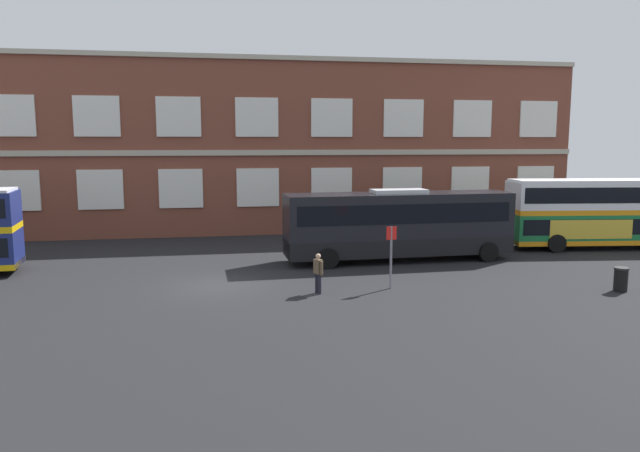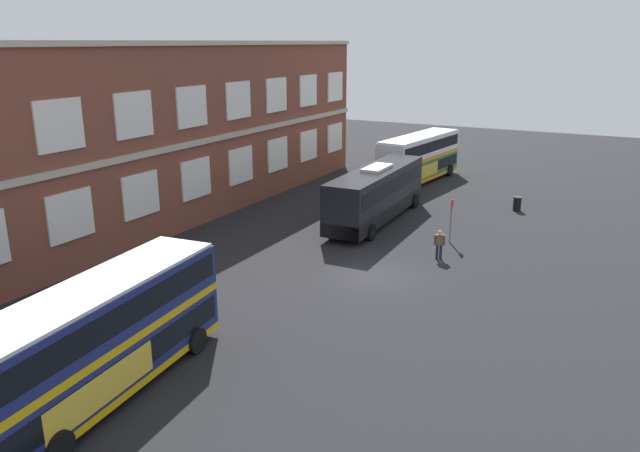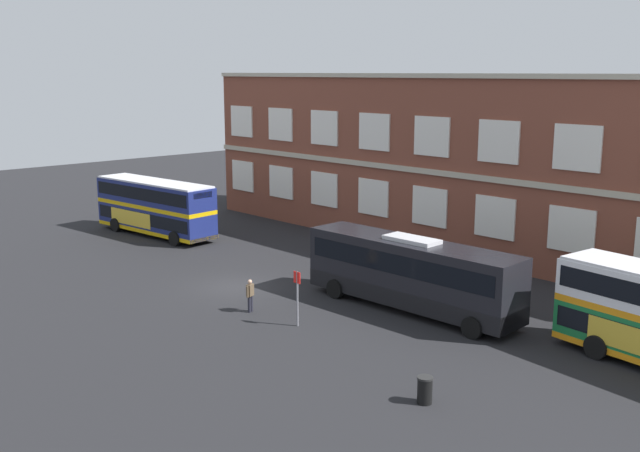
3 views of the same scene
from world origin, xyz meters
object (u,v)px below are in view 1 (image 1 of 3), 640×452
double_decker_middle (603,212)px  bus_stand_flag (391,251)px  touring_coach (398,225)px  waiting_passenger (318,272)px  station_litter_bin (621,279)px

double_decker_middle → bus_stand_flag: (-15.19, -7.35, -0.51)m
touring_coach → bus_stand_flag: bearing=-110.3°
waiting_passenger → bus_stand_flag: size_ratio=0.63×
double_decker_middle → station_litter_bin: double_decker_middle is taller
double_decker_middle → waiting_passenger: size_ratio=6.60×
double_decker_middle → station_litter_bin: 11.24m
waiting_passenger → bus_stand_flag: (3.23, 0.32, 0.70)m
waiting_passenger → station_litter_bin: bearing=-8.3°
double_decker_middle → waiting_passenger: (-18.42, -7.67, -1.22)m
touring_coach → bus_stand_flag: touring_coach is taller
waiting_passenger → station_litter_bin: size_ratio=1.65×
double_decker_middle → waiting_passenger: 19.99m
double_decker_middle → touring_coach: bearing=-173.3°
bus_stand_flag → station_litter_bin: (9.45, -2.17, -1.12)m
touring_coach → waiting_passenger: (-5.37, -6.13, -0.98)m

